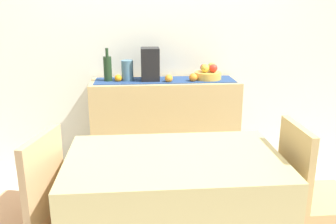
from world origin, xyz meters
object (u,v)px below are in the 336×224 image
coffee_maker (150,64)px  chair_by_corner (314,223)px  sideboard_console (165,127)px  dining_table (174,215)px  ceramic_vase (127,71)px  fruit_bowl (208,75)px  wine_bottle (108,68)px

coffee_maker → chair_by_corner: 1.81m
sideboard_console → dining_table: (-0.05, -1.34, -0.08)m
chair_by_corner → ceramic_vase: bearing=130.4°
fruit_bowl → wine_bottle: (-0.89, 0.00, 0.08)m
sideboard_console → fruit_bowl: bearing=0.0°
ceramic_vase → dining_table: (0.28, -1.34, -0.61)m
wine_bottle → chair_by_corner: wine_bottle is taller
ceramic_vase → dining_table: ceramic_vase is taller
sideboard_console → chair_by_corner: (0.81, -1.34, -0.18)m
sideboard_console → coffee_maker: bearing=180.0°
fruit_bowl → coffee_maker: 0.53m
dining_table → chair_by_corner: (0.86, -0.00, -0.10)m
sideboard_console → wine_bottle: (-0.50, 0.00, 0.56)m
sideboard_console → chair_by_corner: chair_by_corner is taller
ceramic_vase → chair_by_corner: bearing=-49.6°
wine_bottle → dining_table: wine_bottle is taller
ceramic_vase → chair_by_corner: size_ratio=0.20×
dining_table → chair_by_corner: bearing=-0.0°
wine_bottle → chair_by_corner: (1.31, -1.34, -0.74)m
chair_by_corner → fruit_bowl: bearing=107.4°
fruit_bowl → wine_bottle: wine_bottle is taller
fruit_bowl → chair_by_corner: fruit_bowl is taller
sideboard_console → coffee_maker: (-0.13, 0.00, 0.59)m
fruit_bowl → dining_table: 1.52m
dining_table → chair_by_corner: 0.87m
sideboard_console → chair_by_corner: bearing=-58.9°
fruit_bowl → ceramic_vase: ceramic_vase is taller
coffee_maker → ceramic_vase: 0.21m
fruit_bowl → ceramic_vase: bearing=180.0°
coffee_maker → chair_by_corner: coffee_maker is taller
wine_bottle → chair_by_corner: size_ratio=0.33×
fruit_bowl → wine_bottle: size_ratio=0.82×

